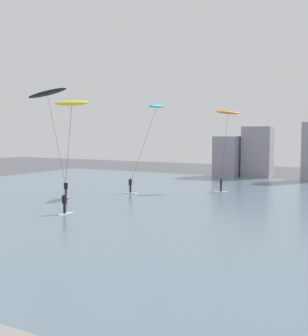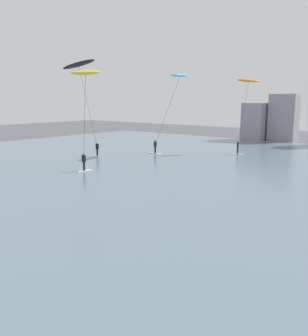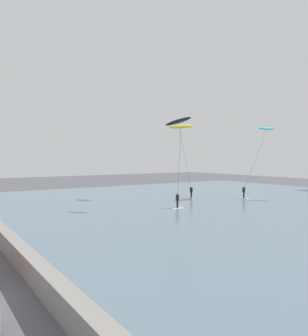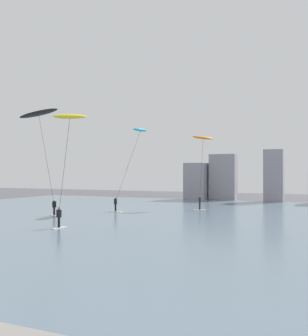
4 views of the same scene
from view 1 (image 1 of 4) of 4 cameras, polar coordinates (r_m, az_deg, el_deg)
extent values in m
cube|color=slate|center=(36.27, 15.15, -5.68)|extent=(84.00, 52.00, 0.10)
cube|color=gray|center=(64.86, 9.45, 1.47)|extent=(3.39, 3.19, 5.92)
cube|color=gray|center=(64.91, 13.27, 2.03)|extent=(4.14, 2.49, 7.31)
cube|color=silver|center=(35.08, -11.53, -5.82)|extent=(0.65, 1.45, 0.06)
cylinder|color=black|center=(35.01, -11.54, -5.15)|extent=(0.20, 0.20, 0.78)
cube|color=black|center=(34.90, -11.56, -4.03)|extent=(0.37, 0.27, 0.60)
sphere|color=#9E7051|center=(34.84, -11.57, -3.36)|extent=(0.20, 0.20, 0.20)
cylinder|color=#333333|center=(33.73, -11.10, 1.78)|extent=(1.61, 0.84, 7.25)
ellipsoid|color=yellow|center=(32.94, -10.62, 8.29)|extent=(2.43, 2.24, 0.61)
cube|color=silver|center=(43.75, -11.35, -3.76)|extent=(1.38, 1.19, 0.06)
cylinder|color=black|center=(43.70, -11.36, -3.22)|extent=(0.20, 0.20, 0.78)
cube|color=black|center=(43.61, -11.38, -2.32)|extent=(0.38, 0.40, 0.60)
sphere|color=beige|center=(43.56, -11.39, -1.78)|extent=(0.20, 0.20, 0.20)
cylinder|color=#333333|center=(42.69, -12.50, 3.33)|extent=(0.35, 1.98, 8.74)
ellipsoid|color=black|center=(42.23, -13.67, 9.43)|extent=(3.74, 2.72, 1.35)
cube|color=silver|center=(46.19, -3.08, -3.24)|extent=(1.42, 0.52, 0.06)
cylinder|color=black|center=(46.13, -3.09, -2.72)|extent=(0.20, 0.20, 0.78)
cube|color=black|center=(46.05, -3.09, -1.87)|extent=(0.24, 0.35, 0.60)
sphere|color=tan|center=(46.01, -3.09, -1.36)|extent=(0.20, 0.20, 0.20)
cylinder|color=#333333|center=(45.99, -1.37, 2.98)|extent=(2.16, 1.88, 7.87)
ellipsoid|color=#28B2C6|center=(46.32, 0.35, 8.04)|extent=(1.75, 3.84, 0.65)
cube|color=silver|center=(47.59, 8.67, -3.05)|extent=(1.46, 0.94, 0.06)
cylinder|color=black|center=(47.54, 8.68, -2.55)|extent=(0.20, 0.20, 0.78)
cube|color=black|center=(47.46, 8.69, -1.72)|extent=(0.33, 0.40, 0.60)
sphere|color=#9E7051|center=(47.42, 8.69, -1.23)|extent=(0.20, 0.20, 0.20)
cylinder|color=#333333|center=(48.73, 9.14, 2.72)|extent=(0.49, 3.12, 7.37)
ellipsoid|color=orange|center=(50.29, 9.57, 7.14)|extent=(2.72, 2.80, 0.65)
camera|label=2|loc=(5.52, 57.04, 2.19)|focal=39.19mm
camera|label=3|loc=(6.78, 82.74, -6.49)|focal=36.23mm
camera|label=4|loc=(5.03, -37.96, -19.48)|focal=40.80mm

